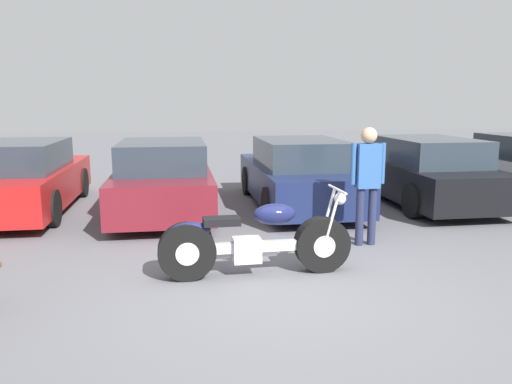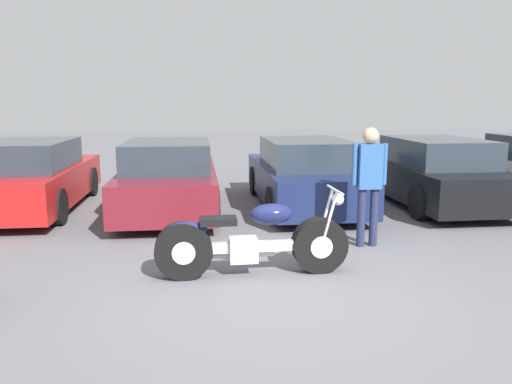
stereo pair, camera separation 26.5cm
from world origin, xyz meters
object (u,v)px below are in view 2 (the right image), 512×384
object	(u,v)px
parked_car_red	(32,177)
parked_car_black	(431,173)
parked_car_maroon	(169,178)
parked_car_navy	(303,175)
person_standing	(369,176)
motorcycle	(251,242)

from	to	relation	value
parked_car_red	parked_car_black	distance (m)	8.01
parked_car_red	parked_car_maroon	size ratio (longest dim) A/B	1.00
parked_car_red	parked_car_maroon	distance (m)	2.69
parked_car_navy	parked_car_black	world-z (taller)	same
parked_car_maroon	parked_car_navy	world-z (taller)	same
parked_car_red	person_standing	size ratio (longest dim) A/B	2.53
parked_car_red	parked_car_navy	bearing A→B (deg)	-3.15
parked_car_maroon	parked_car_black	distance (m)	5.33
parked_car_maroon	parked_car_black	size ratio (longest dim) A/B	1.00
parked_car_black	parked_car_red	bearing A→B (deg)	177.49
motorcycle	person_standing	xyz separation A→B (m)	(1.84, 1.05, 0.62)
motorcycle	parked_car_navy	size ratio (longest dim) A/B	0.54
motorcycle	parked_car_black	xyz separation A→B (m)	(4.15, 3.85, 0.23)
parked_car_navy	parked_car_black	bearing A→B (deg)	-1.21
parked_car_navy	person_standing	xyz separation A→B (m)	(0.35, -2.86, 0.39)
motorcycle	parked_car_maroon	size ratio (longest dim) A/B	0.54
motorcycle	parked_car_red	bearing A→B (deg)	132.47
parked_car_maroon	parked_car_black	xyz separation A→B (m)	(5.33, 0.03, 0.00)
parked_car_black	person_standing	size ratio (longest dim) A/B	2.53
person_standing	parked_car_navy	bearing A→B (deg)	96.97
parked_car_maroon	parked_car_navy	size ratio (longest dim) A/B	1.00
motorcycle	parked_car_red	world-z (taller)	parked_car_red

